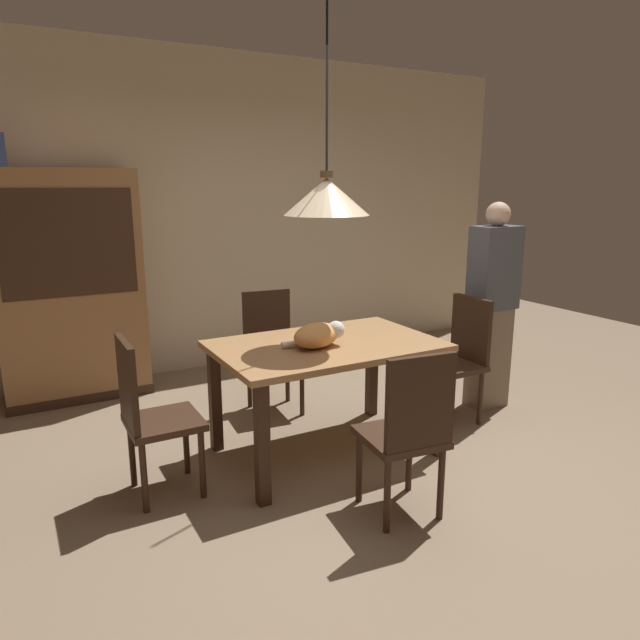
# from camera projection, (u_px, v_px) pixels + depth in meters

# --- Properties ---
(ground) EXTENTS (10.00, 10.00, 0.00)m
(ground) POSITION_uv_depth(u_px,v_px,m) (377.00, 476.00, 3.52)
(ground) COLOR #847056
(back_wall) EXTENTS (6.40, 0.10, 2.90)m
(back_wall) POSITION_uv_depth(u_px,v_px,m) (221.00, 214.00, 5.44)
(back_wall) COLOR beige
(back_wall) RESTS_ON ground
(dining_table) EXTENTS (1.40, 0.90, 0.75)m
(dining_table) POSITION_uv_depth(u_px,v_px,m) (326.00, 358.00, 3.69)
(dining_table) COLOR #A87A4C
(dining_table) RESTS_ON ground
(chair_left_side) EXTENTS (0.40, 0.40, 0.93)m
(chair_left_side) POSITION_uv_depth(u_px,v_px,m) (149.00, 411.00, 3.19)
(chair_left_side) COLOR #382316
(chair_left_side) RESTS_ON ground
(chair_far_back) EXTENTS (0.44, 0.44, 0.93)m
(chair_far_back) POSITION_uv_depth(u_px,v_px,m) (271.00, 345.00, 4.47)
(chair_far_back) COLOR #382316
(chair_far_back) RESTS_ON ground
(chair_near_front) EXTENTS (0.44, 0.44, 0.93)m
(chair_near_front) POSITION_uv_depth(u_px,v_px,m) (409.00, 428.00, 2.97)
(chair_near_front) COLOR #382316
(chair_near_front) RESTS_ON ground
(chair_right_side) EXTENTS (0.40, 0.40, 0.93)m
(chair_right_side) POSITION_uv_depth(u_px,v_px,m) (459.00, 354.00, 4.25)
(chair_right_side) COLOR #382316
(chair_right_side) RESTS_ON ground
(cat_sleeping) EXTENTS (0.41, 0.33, 0.16)m
(cat_sleeping) POSITION_uv_depth(u_px,v_px,m) (318.00, 335.00, 3.56)
(cat_sleeping) COLOR #E59951
(cat_sleeping) RESTS_ON dining_table
(pendant_lamp) EXTENTS (0.52, 0.52, 1.30)m
(pendant_lamp) POSITION_uv_depth(u_px,v_px,m) (327.00, 196.00, 3.45)
(pendant_lamp) COLOR beige
(hutch_bookcase) EXTENTS (1.12, 0.45, 1.85)m
(hutch_bookcase) POSITION_uv_depth(u_px,v_px,m) (70.00, 292.00, 4.63)
(hutch_bookcase) COLOR olive
(hutch_bookcase) RESTS_ON ground
(book_blue_wide) EXTENTS (0.06, 0.24, 0.24)m
(book_blue_wide) POSITION_uv_depth(u_px,v_px,m) (1.00, 150.00, 4.21)
(book_blue_wide) COLOR #384C93
(book_blue_wide) RESTS_ON hutch_bookcase
(person_standing) EXTENTS (0.36, 0.22, 1.60)m
(person_standing) POSITION_uv_depth(u_px,v_px,m) (492.00, 307.00, 4.46)
(person_standing) COLOR #84705B
(person_standing) RESTS_ON ground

